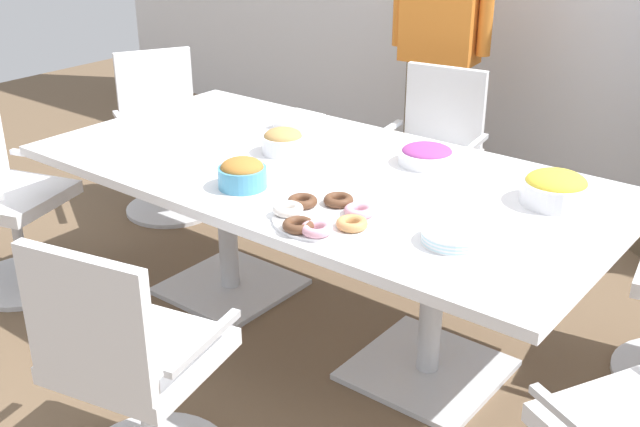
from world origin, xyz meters
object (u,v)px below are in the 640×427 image
object	(u,v)px
office_chair_2	(431,166)
office_chair_3	(165,142)
napkin_pile	(299,121)
office_chair_4	(4,206)
conference_table	(320,197)
snack_bowl_cookies	(283,141)
person_standing_0	(440,48)
donut_platter	(323,216)
snack_bowl_pretzels	(242,173)
snack_bowl_chips_yellow	(556,188)
snack_bowl_candy_mix	(427,155)
office_chair_5	(132,379)
plate_stack	(453,237)

from	to	relation	value
office_chair_2	office_chair_3	size ratio (longest dim) A/B	1.00
napkin_pile	office_chair_4	bearing A→B (deg)	-136.60
conference_table	snack_bowl_cookies	size ratio (longest dim) A/B	13.12
office_chair_2	snack_bowl_cookies	distance (m)	1.13
person_standing_0	napkin_pile	world-z (taller)	person_standing_0
donut_platter	snack_bowl_cookies	bearing A→B (deg)	141.53
office_chair_4	snack_bowl_pretzels	size ratio (longest dim) A/B	4.91
conference_table	snack_bowl_chips_yellow	xyz separation A→B (m)	(0.89, 0.24, 0.18)
office_chair_3	donut_platter	xyz separation A→B (m)	(1.85, -0.88, 0.36)
office_chair_3	donut_platter	size ratio (longest dim) A/B	2.53
office_chair_4	snack_bowl_candy_mix	distance (m)	2.00
office_chair_5	person_standing_0	bearing A→B (deg)	88.39
person_standing_0	snack_bowl_candy_mix	distance (m)	1.55
snack_bowl_cookies	plate_stack	xyz separation A→B (m)	(0.99, -0.32, -0.03)
office_chair_3	snack_bowl_pretzels	distance (m)	1.69
office_chair_2	snack_bowl_candy_mix	size ratio (longest dim) A/B	3.92
snack_bowl_pretzels	plate_stack	distance (m)	0.87
office_chair_4	donut_platter	size ratio (longest dim) A/B	2.53
office_chair_5	donut_platter	bearing A→B (deg)	61.26
office_chair_2	donut_platter	size ratio (longest dim) A/B	2.53
conference_table	office_chair_4	distance (m)	1.56
office_chair_4	plate_stack	distance (m)	2.24
office_chair_4	person_standing_0	xyz separation A→B (m)	(1.00, 2.27, 0.49)
office_chair_4	conference_table	bearing A→B (deg)	95.37
snack_bowl_candy_mix	plate_stack	xyz separation A→B (m)	(0.45, -0.58, -0.02)
office_chair_5	office_chair_3	bearing A→B (deg)	123.21
office_chair_5	snack_bowl_chips_yellow	bearing A→B (deg)	47.55
donut_platter	conference_table	bearing A→B (deg)	129.15
office_chair_2	office_chair_3	world-z (taller)	same
snack_bowl_candy_mix	napkin_pile	xyz separation A→B (m)	(-0.72, 0.05, -0.01)
conference_table	person_standing_0	distance (m)	1.75
snack_bowl_chips_yellow	napkin_pile	size ratio (longest dim) A/B	1.41
conference_table	person_standing_0	bearing A→B (deg)	104.34
office_chair_2	plate_stack	distance (m)	1.66
conference_table	plate_stack	bearing A→B (deg)	-19.39
person_standing_0	plate_stack	bearing A→B (deg)	114.62
office_chair_2	plate_stack	size ratio (longest dim) A/B	4.40
conference_table	snack_bowl_cookies	world-z (taller)	snack_bowl_cookies
napkin_pile	snack_bowl_chips_yellow	bearing A→B (deg)	-5.20
snack_bowl_candy_mix	snack_bowl_pretzels	world-z (taller)	snack_bowl_pretzels
person_standing_0	snack_bowl_chips_yellow	size ratio (longest dim) A/B	6.99
snack_bowl_pretzels	donut_platter	distance (m)	0.43
plate_stack	office_chair_4	bearing A→B (deg)	-171.33
office_chair_5	snack_bowl_cookies	bearing A→B (deg)	94.46
office_chair_4	plate_stack	world-z (taller)	office_chair_4
conference_table	snack_bowl_pretzels	bearing A→B (deg)	-107.51
office_chair_2	snack_bowl_chips_yellow	world-z (taller)	office_chair_2
office_chair_5	person_standing_0	xyz separation A→B (m)	(-0.55, 2.77, 0.49)
conference_table	office_chair_2	size ratio (longest dim) A/B	2.64
conference_table	office_chair_3	distance (m)	1.62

